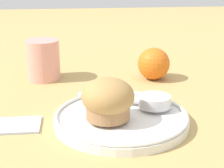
{
  "coord_description": "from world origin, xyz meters",
  "views": [
    {
      "loc": [
        -0.1,
        -0.57,
        0.28
      ],
      "look_at": [
        -0.03,
        0.06,
        0.06
      ],
      "focal_mm": 60.0,
      "sensor_mm": 36.0,
      "label": 1
    }
  ],
  "objects_px": {
    "orange_fruit": "(154,64)",
    "juice_glass": "(43,60)",
    "butter_knife": "(123,100)",
    "muffin": "(108,100)"
  },
  "relations": [
    {
      "from": "orange_fruit",
      "to": "juice_glass",
      "type": "height_order",
      "value": "juice_glass"
    },
    {
      "from": "orange_fruit",
      "to": "muffin",
      "type": "bearing_deg",
      "value": -117.33
    },
    {
      "from": "muffin",
      "to": "butter_knife",
      "type": "height_order",
      "value": "muffin"
    },
    {
      "from": "butter_knife",
      "to": "orange_fruit",
      "type": "bearing_deg",
      "value": 87.19
    },
    {
      "from": "butter_knife",
      "to": "juice_glass",
      "type": "bearing_deg",
      "value": 153.06
    },
    {
      "from": "butter_knife",
      "to": "juice_glass",
      "type": "xyz_separation_m",
      "value": [
        -0.16,
        0.21,
        0.02
      ]
    },
    {
      "from": "muffin",
      "to": "juice_glass",
      "type": "xyz_separation_m",
      "value": [
        -0.12,
        0.28,
        -0.01
      ]
    },
    {
      "from": "juice_glass",
      "to": "butter_knife",
      "type": "bearing_deg",
      "value": -52.33
    },
    {
      "from": "orange_fruit",
      "to": "juice_glass",
      "type": "distance_m",
      "value": 0.26
    },
    {
      "from": "butter_knife",
      "to": "juice_glass",
      "type": "relative_size",
      "value": 1.83
    }
  ]
}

